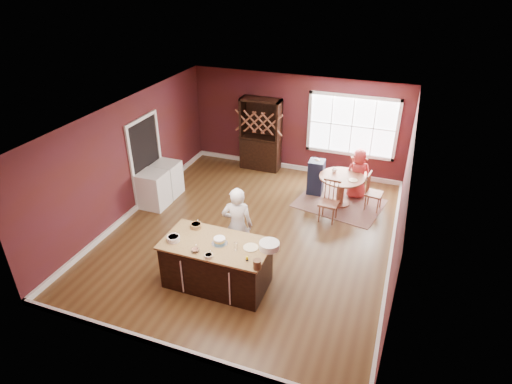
% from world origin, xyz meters
% --- Properties ---
extents(room_shell, '(7.00, 7.00, 7.00)m').
position_xyz_m(room_shell, '(0.00, 0.00, 1.35)').
color(room_shell, '#553A1D').
rests_on(room_shell, ground).
extents(window, '(2.36, 0.10, 1.66)m').
position_xyz_m(window, '(1.50, 3.47, 1.50)').
color(window, white).
rests_on(window, room_shell).
extents(doorway, '(0.08, 1.26, 2.13)m').
position_xyz_m(doorway, '(-2.97, 0.60, 1.02)').
color(doorway, white).
rests_on(doorway, room_shell).
extents(kitchen_island, '(1.93, 1.01, 0.92)m').
position_xyz_m(kitchen_island, '(-0.01, -1.79, 0.44)').
color(kitchen_island, black).
rests_on(kitchen_island, ground).
extents(dining_table, '(1.09, 1.09, 0.75)m').
position_xyz_m(dining_table, '(1.59, 1.95, 0.53)').
color(dining_table, brown).
rests_on(dining_table, ground).
extents(baker, '(0.68, 0.53, 1.65)m').
position_xyz_m(baker, '(0.08, -1.00, 0.83)').
color(baker, silver).
rests_on(baker, ground).
extents(layer_cake, '(0.29, 0.29, 0.12)m').
position_xyz_m(layer_cake, '(0.06, -1.77, 0.98)').
color(layer_cake, white).
rests_on(layer_cake, kitchen_island).
extents(bowl_blue, '(0.23, 0.23, 0.09)m').
position_xyz_m(bowl_blue, '(-0.75, -1.97, 0.96)').
color(bowl_blue, silver).
rests_on(bowl_blue, kitchen_island).
extents(bowl_yellow, '(0.22, 0.22, 0.08)m').
position_xyz_m(bowl_yellow, '(-0.57, -1.46, 0.96)').
color(bowl_yellow, tan).
rests_on(bowl_yellow, kitchen_island).
extents(bowl_pink, '(0.15, 0.15, 0.05)m').
position_xyz_m(bowl_pink, '(-0.24, -2.13, 0.95)').
color(bowl_pink, white).
rests_on(bowl_pink, kitchen_island).
extents(bowl_olive, '(0.15, 0.15, 0.06)m').
position_xyz_m(bowl_olive, '(0.05, -2.19, 0.95)').
color(bowl_olive, '#EDE7C4').
rests_on(bowl_olive, kitchen_island).
extents(drinking_glass, '(0.08, 0.08, 0.16)m').
position_xyz_m(drinking_glass, '(0.41, -1.85, 1.00)').
color(drinking_glass, white).
rests_on(drinking_glass, kitchen_island).
extents(dinner_plate, '(0.27, 0.27, 0.02)m').
position_xyz_m(dinner_plate, '(0.63, -1.70, 0.93)').
color(dinner_plate, beige).
rests_on(dinner_plate, kitchen_island).
extents(white_tub, '(0.36, 0.36, 0.12)m').
position_xyz_m(white_tub, '(0.93, -1.61, 0.98)').
color(white_tub, white).
rests_on(white_tub, kitchen_island).
extents(stoneware_crock, '(0.14, 0.14, 0.17)m').
position_xyz_m(stoneware_crock, '(0.92, -2.19, 1.00)').
color(stoneware_crock, brown).
rests_on(stoneware_crock, kitchen_island).
extents(toy_figurine, '(0.05, 0.05, 0.08)m').
position_xyz_m(toy_figurine, '(0.69, -2.06, 0.96)').
color(toy_figurine, yellow).
rests_on(toy_figurine, kitchen_island).
extents(rug, '(2.27, 1.92, 0.01)m').
position_xyz_m(rug, '(1.59, 1.95, 0.01)').
color(rug, brown).
rests_on(rug, ground).
extents(chair_east, '(0.42, 0.44, 0.94)m').
position_xyz_m(chair_east, '(2.38, 1.96, 0.47)').
color(chair_east, '#92631F').
rests_on(chair_east, ground).
extents(chair_south, '(0.44, 0.42, 0.99)m').
position_xyz_m(chair_south, '(1.46, 1.09, 0.50)').
color(chair_south, '#9C5C23').
rests_on(chair_south, ground).
extents(chair_north, '(0.44, 0.42, 1.03)m').
position_xyz_m(chair_north, '(1.88, 2.77, 0.52)').
color(chair_north, brown).
rests_on(chair_north, ground).
extents(seated_woman, '(0.74, 0.61, 1.30)m').
position_xyz_m(seated_woman, '(1.90, 2.44, 0.65)').
color(seated_woman, '#BE3436').
rests_on(seated_woman, ground).
extents(high_chair, '(0.40, 0.40, 0.95)m').
position_xyz_m(high_chair, '(0.89, 2.28, 0.47)').
color(high_chair, black).
rests_on(high_chair, ground).
extents(toddler, '(0.18, 0.14, 0.26)m').
position_xyz_m(toddler, '(0.84, 2.30, 0.81)').
color(toddler, '#8CA5BF').
rests_on(toddler, high_chair).
extents(table_plate, '(0.21, 0.21, 0.02)m').
position_xyz_m(table_plate, '(1.87, 1.83, 0.76)').
color(table_plate, beige).
rests_on(table_plate, dining_table).
extents(table_cup, '(0.14, 0.14, 0.09)m').
position_xyz_m(table_cup, '(1.36, 2.12, 0.80)').
color(table_cup, white).
rests_on(table_cup, dining_table).
extents(hutch, '(1.12, 0.46, 2.05)m').
position_xyz_m(hutch, '(-0.95, 3.22, 1.02)').
color(hutch, '#331A0E').
rests_on(hutch, ground).
extents(washer, '(0.62, 0.60, 0.90)m').
position_xyz_m(washer, '(-2.64, 0.28, 0.45)').
color(washer, white).
rests_on(washer, ground).
extents(dryer, '(0.60, 0.59, 0.88)m').
position_xyz_m(dryer, '(-2.64, 0.92, 0.44)').
color(dryer, white).
rests_on(dryer, ground).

